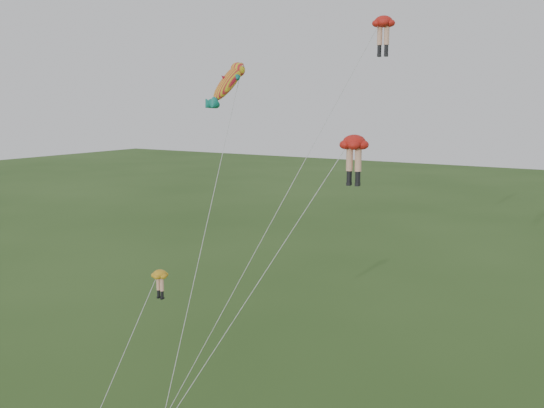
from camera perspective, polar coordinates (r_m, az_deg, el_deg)
The scene contains 4 objects.
legs_kite_red_high at distance 36.63m, azimuth 10.05°, elevation 15.61°, with size 7.90×12.87×22.04m.
legs_kite_red_mid at distance 30.80m, azimuth 7.48°, elevation 5.05°, with size 7.41×10.18×15.51m.
legs_kite_yellow at distance 35.72m, azimuth -10.73°, elevation -7.19°, with size 1.13×6.52×7.58m.
fish_kite at distance 35.02m, azimuth -4.12°, elevation 11.25°, with size 2.71×10.71×19.67m.
Camera 1 is at (19.72, -21.93, 17.01)m, focal length 40.00 mm.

